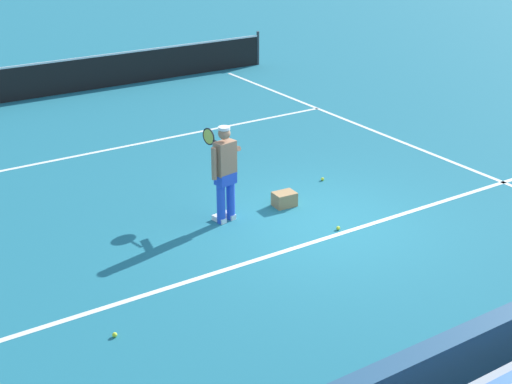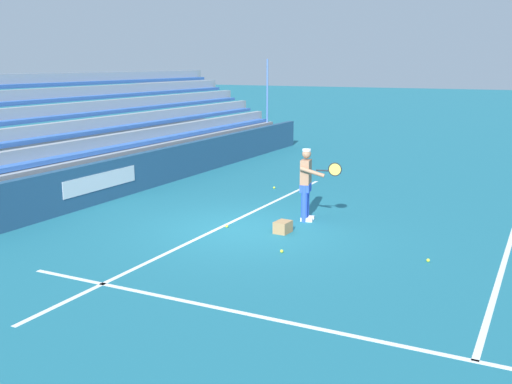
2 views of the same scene
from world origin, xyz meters
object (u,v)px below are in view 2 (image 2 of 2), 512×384
at_px(ball_box_cardboard, 283,227).
at_px(tennis_ball_midcourt, 428,260).
at_px(tennis_ball_toward_net, 282,251).
at_px(tennis_ball_far_right, 227,226).
at_px(tennis_player, 307,184).
at_px(tennis_ball_stray_back, 274,188).

bearing_deg(ball_box_cardboard, tennis_ball_midcourt, 79.73).
height_order(ball_box_cardboard, tennis_ball_midcourt, ball_box_cardboard).
relative_size(tennis_ball_toward_net, tennis_ball_far_right, 1.00).
distance_m(tennis_player, tennis_ball_midcourt, 3.78).
relative_size(ball_box_cardboard, tennis_ball_far_right, 6.06).
xyz_separation_m(ball_box_cardboard, tennis_ball_far_right, (0.20, -1.31, -0.10)).
height_order(ball_box_cardboard, tennis_ball_stray_back, ball_box_cardboard).
bearing_deg(tennis_ball_midcourt, ball_box_cardboard, -100.27).
xyz_separation_m(ball_box_cardboard, tennis_ball_midcourt, (0.59, 3.27, -0.10)).
bearing_deg(ball_box_cardboard, tennis_player, 176.95).
distance_m(tennis_ball_toward_net, tennis_ball_stray_back, 6.17).
xyz_separation_m(tennis_ball_toward_net, tennis_ball_stray_back, (-5.53, -2.74, 0.00)).
xyz_separation_m(tennis_player, tennis_ball_far_right, (1.41, -1.37, -0.86)).
xyz_separation_m(tennis_player, ball_box_cardboard, (1.21, -0.06, -0.76)).
xyz_separation_m(ball_box_cardboard, tennis_ball_stray_back, (-4.21, -2.17, -0.10)).
bearing_deg(tennis_player, tennis_ball_midcourt, 60.61).
bearing_deg(tennis_ball_midcourt, tennis_ball_stray_back, -131.43).
height_order(tennis_player, ball_box_cardboard, tennis_player).
distance_m(tennis_player, ball_box_cardboard, 1.43).
distance_m(ball_box_cardboard, tennis_ball_far_right, 1.33).
bearing_deg(tennis_ball_toward_net, ball_box_cardboard, -156.71).
bearing_deg(tennis_ball_far_right, ball_box_cardboard, 98.63).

